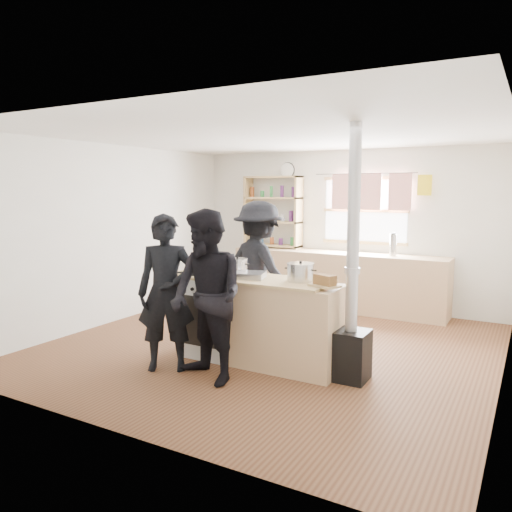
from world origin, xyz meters
The scene contains 14 objects.
ground centered at (0.00, 0.00, -0.01)m, with size 5.00×5.00×0.01m, color brown.
back_counter centered at (0.00, 2.22, 0.45)m, with size 3.40×0.55×0.90m, color tan.
shelving_unit centered at (-1.20, 2.34, 1.51)m, with size 1.00×0.28×1.20m.
thermos centered at (0.87, 2.22, 1.06)m, with size 0.10×0.10×0.32m, color silver.
cooking_island centered at (0.14, -0.55, 0.47)m, with size 1.97×0.64×0.93m.
skillet_greens centered at (-0.51, -0.63, 0.96)m, with size 0.46×0.46×0.05m.
roast_tray centered at (0.04, -0.59, 0.97)m, with size 0.39×0.36×0.06m.
stockpot_stove centered at (-0.25, -0.35, 1.01)m, with size 0.23×0.23×0.19m.
stockpot_counter centered at (0.60, -0.49, 1.03)m, with size 0.29×0.29×0.21m.
bread_board centered at (0.93, -0.65, 0.98)m, with size 0.33×0.29×0.12m.
flue_heater centered at (1.18, -0.56, 0.65)m, with size 0.35×0.35×2.50m.
person_near_left centered at (-0.59, -1.21, 0.82)m, with size 0.60×0.39×1.63m, color black.
person_near_right centered at (-0.03, -1.28, 0.85)m, with size 0.82×0.64×1.70m, color black.
person_far centered at (-0.35, 0.33, 0.87)m, with size 1.12×0.64×1.74m, color black.
Camera 1 is at (2.70, -5.16, 1.87)m, focal length 35.00 mm.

